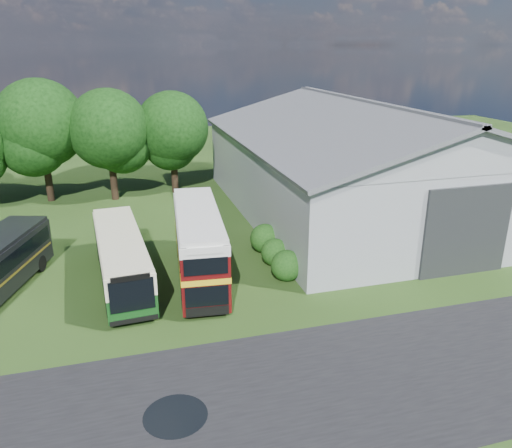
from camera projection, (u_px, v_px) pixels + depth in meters
name	position (u px, v px, depth m)	size (l,w,h in m)	color
ground	(203.00, 359.00, 20.01)	(120.00, 120.00, 0.00)	#1D3410
asphalt_road	(300.00, 392.00, 18.06)	(60.00, 8.00, 0.02)	black
puddle	(175.00, 416.00, 16.90)	(2.20, 2.20, 0.01)	black
storage_shed	(363.00, 155.00, 36.93)	(18.80, 24.80, 8.15)	gray
tree_mid	(40.00, 124.00, 38.31)	(6.80, 6.80, 9.60)	black
tree_right_a	(109.00, 129.00, 38.86)	(6.26, 6.26, 8.83)	black
tree_right_b	(172.00, 128.00, 40.95)	(5.98, 5.98, 8.45)	black
shrub_front	(286.00, 279.00, 26.88)	(1.70, 1.70, 1.70)	#194714
shrub_mid	(275.00, 264.00, 28.69)	(1.60, 1.60, 1.60)	#194714
shrub_back	(265.00, 251.00, 30.50)	(1.80, 1.80, 1.80)	#194714
bus_green_single	(121.00, 257.00, 25.99)	(2.92, 9.88, 2.69)	black
bus_maroon_double	(199.00, 245.00, 26.25)	(3.12, 9.14, 3.85)	black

